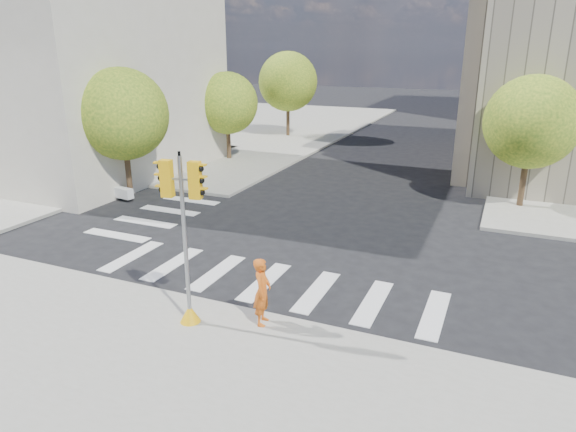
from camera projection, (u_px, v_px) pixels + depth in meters
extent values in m
plane|color=black|center=(292.00, 260.00, 18.44)|extent=(160.00, 160.00, 0.00)
cube|color=gray|center=(204.00, 126.00, 48.59)|extent=(28.00, 40.00, 0.15)
cube|color=#9F937E|center=(571.00, 52.00, 25.91)|extent=(8.00, 8.00, 14.00)
cube|color=beige|center=(39.00, 69.00, 31.03)|extent=(18.00, 14.00, 12.00)
cylinder|color=#382616|center=(129.00, 175.00, 25.48)|extent=(0.28, 0.28, 2.45)
sphere|color=#2E5E1A|center=(123.00, 114.00, 24.54)|extent=(4.40, 4.40, 4.40)
cylinder|color=#382616|center=(229.00, 144.00, 34.24)|extent=(0.28, 0.28, 2.17)
sphere|color=#2E5E1A|center=(227.00, 103.00, 33.39)|extent=(4.00, 4.00, 4.00)
cylinder|color=#382616|center=(288.00, 121.00, 42.88)|extent=(0.28, 0.28, 2.62)
sphere|color=#2E5E1A|center=(288.00, 82.00, 41.86)|extent=(4.80, 4.80, 4.80)
cylinder|color=#382616|center=(523.00, 184.00, 23.95)|extent=(0.28, 0.28, 2.38)
sphere|color=#2E5E1A|center=(532.00, 122.00, 23.05)|extent=(4.20, 4.20, 4.20)
cylinder|color=#382616|center=(522.00, 141.00, 34.39)|extent=(0.28, 0.28, 2.52)
sphere|color=#2E5E1A|center=(529.00, 94.00, 33.41)|extent=(4.60, 4.60, 4.60)
cylinder|color=#382616|center=(522.00, 120.00, 44.88)|extent=(0.28, 0.28, 2.27)
sphere|color=#2E5E1A|center=(526.00, 88.00, 44.02)|extent=(4.00, 4.00, 4.00)
cylinder|color=black|center=(541.00, 111.00, 26.32)|extent=(0.12, 0.12, 8.00)
cube|color=black|center=(554.00, 28.00, 25.05)|extent=(0.35, 0.18, 0.22)
cylinder|color=black|center=(535.00, 90.00, 38.51)|extent=(0.12, 0.12, 8.00)
cube|color=black|center=(543.00, 34.00, 37.25)|extent=(0.35, 0.18, 0.22)
cone|color=#E8A70C|center=(190.00, 313.00, 13.97)|extent=(0.56, 0.56, 0.50)
cylinder|color=gray|center=(185.00, 243.00, 13.32)|extent=(0.11, 0.11, 4.61)
cylinder|color=black|center=(179.00, 154.00, 12.57)|extent=(0.07, 0.07, 0.12)
cylinder|color=gray|center=(181.00, 179.00, 12.78)|extent=(0.90, 0.22, 0.06)
cube|color=#E8A70C|center=(167.00, 179.00, 12.86)|extent=(0.33, 0.27, 0.95)
cube|color=#E8A70C|center=(195.00, 180.00, 12.70)|extent=(0.33, 0.27, 0.95)
imported|color=#CF5613|center=(262.00, 292.00, 13.67)|extent=(0.59, 0.77, 1.89)
cube|color=silver|center=(91.00, 186.00, 26.66)|extent=(5.98, 1.40, 0.50)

